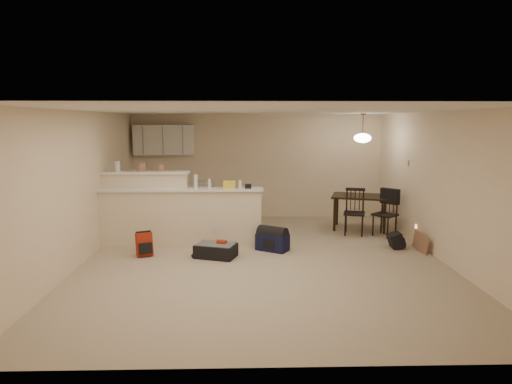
{
  "coord_description": "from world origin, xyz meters",
  "views": [
    {
      "loc": [
        -0.32,
        -7.54,
        2.32
      ],
      "look_at": [
        -0.1,
        0.7,
        1.05
      ],
      "focal_mm": 32.0,
      "sensor_mm": 36.0,
      "label": 1
    }
  ],
  "objects_px": {
    "pendant_lamp": "(362,138)",
    "dining_chair_near": "(354,212)",
    "suitcase": "(216,251)",
    "dining_chair_far": "(385,213)",
    "dining_table": "(360,200)",
    "navy_duffel": "(272,242)",
    "red_backpack": "(144,244)",
    "black_daypack": "(396,241)"
  },
  "relations": [
    {
      "from": "dining_chair_near",
      "to": "suitcase",
      "type": "height_order",
      "value": "dining_chair_near"
    },
    {
      "from": "pendant_lamp",
      "to": "navy_duffel",
      "type": "bearing_deg",
      "value": -141.09
    },
    {
      "from": "pendant_lamp",
      "to": "red_backpack",
      "type": "xyz_separation_m",
      "value": [
        -4.27,
        -1.9,
        -1.79
      ]
    },
    {
      "from": "dining_table",
      "to": "black_daypack",
      "type": "height_order",
      "value": "dining_table"
    },
    {
      "from": "red_backpack",
      "to": "navy_duffel",
      "type": "distance_m",
      "value": 2.28
    },
    {
      "from": "dining_chair_near",
      "to": "suitcase",
      "type": "relative_size",
      "value": 1.42
    },
    {
      "from": "suitcase",
      "to": "navy_duffel",
      "type": "distance_m",
      "value": 1.08
    },
    {
      "from": "suitcase",
      "to": "navy_duffel",
      "type": "xyz_separation_m",
      "value": [
        1.01,
        0.4,
        0.04
      ]
    },
    {
      "from": "navy_duffel",
      "to": "suitcase",
      "type": "bearing_deg",
      "value": -126.91
    },
    {
      "from": "pendant_lamp",
      "to": "navy_duffel",
      "type": "height_order",
      "value": "pendant_lamp"
    },
    {
      "from": "dining_table",
      "to": "red_backpack",
      "type": "distance_m",
      "value": 4.69
    },
    {
      "from": "dining_chair_far",
      "to": "red_backpack",
      "type": "bearing_deg",
      "value": -116.65
    },
    {
      "from": "dining_chair_far",
      "to": "dining_chair_near",
      "type": "bearing_deg",
      "value": -144.73
    },
    {
      "from": "pendant_lamp",
      "to": "dining_chair_near",
      "type": "relative_size",
      "value": 0.65
    },
    {
      "from": "suitcase",
      "to": "black_daypack",
      "type": "xyz_separation_m",
      "value": [
        3.31,
        0.49,
        0.02
      ]
    },
    {
      "from": "black_daypack",
      "to": "pendant_lamp",
      "type": "bearing_deg",
      "value": 12.91
    },
    {
      "from": "suitcase",
      "to": "dining_chair_far",
      "type": "bearing_deg",
      "value": 40.41
    },
    {
      "from": "suitcase",
      "to": "red_backpack",
      "type": "height_order",
      "value": "red_backpack"
    },
    {
      "from": "pendant_lamp",
      "to": "suitcase",
      "type": "height_order",
      "value": "pendant_lamp"
    },
    {
      "from": "navy_duffel",
      "to": "black_daypack",
      "type": "xyz_separation_m",
      "value": [
        2.3,
        0.1,
        -0.01
      ]
    },
    {
      "from": "black_daypack",
      "to": "dining_chair_far",
      "type": "bearing_deg",
      "value": -1.83
    },
    {
      "from": "dining_chair_near",
      "to": "red_backpack",
      "type": "xyz_separation_m",
      "value": [
        -4.02,
        -1.41,
        -0.27
      ]
    },
    {
      "from": "black_daypack",
      "to": "navy_duffel",
      "type": "bearing_deg",
      "value": 94.33
    },
    {
      "from": "dining_table",
      "to": "navy_duffel",
      "type": "bearing_deg",
      "value": -124.66
    },
    {
      "from": "dining_chair_far",
      "to": "suitcase",
      "type": "bearing_deg",
      "value": -109.59
    },
    {
      "from": "suitcase",
      "to": "red_backpack",
      "type": "bearing_deg",
      "value": -167.42
    },
    {
      "from": "dining_chair_far",
      "to": "navy_duffel",
      "type": "distance_m",
      "value": 2.58
    },
    {
      "from": "dining_table",
      "to": "dining_chair_far",
      "type": "relative_size",
      "value": 1.44
    },
    {
      "from": "navy_duffel",
      "to": "black_daypack",
      "type": "relative_size",
      "value": 1.78
    },
    {
      "from": "dining_table",
      "to": "pendant_lamp",
      "type": "relative_size",
      "value": 2.21
    },
    {
      "from": "dining_table",
      "to": "dining_chair_far",
      "type": "height_order",
      "value": "dining_chair_far"
    },
    {
      "from": "pendant_lamp",
      "to": "dining_chair_near",
      "type": "xyz_separation_m",
      "value": [
        -0.24,
        -0.49,
        -1.51
      ]
    },
    {
      "from": "dining_chair_near",
      "to": "navy_duffel",
      "type": "height_order",
      "value": "dining_chair_near"
    },
    {
      "from": "dining_chair_far",
      "to": "pendant_lamp",
      "type": "bearing_deg",
      "value": 167.57
    },
    {
      "from": "dining_chair_far",
      "to": "navy_duffel",
      "type": "height_order",
      "value": "dining_chair_far"
    },
    {
      "from": "pendant_lamp",
      "to": "suitcase",
      "type": "xyz_separation_m",
      "value": [
        -3.01,
        -2.01,
        -1.88
      ]
    },
    {
      "from": "dining_chair_near",
      "to": "black_daypack",
      "type": "height_order",
      "value": "dining_chair_near"
    },
    {
      "from": "dining_table",
      "to": "suitcase",
      "type": "relative_size",
      "value": 2.03
    },
    {
      "from": "navy_duffel",
      "to": "dining_chair_near",
      "type": "bearing_deg",
      "value": 64.22
    },
    {
      "from": "suitcase",
      "to": "black_daypack",
      "type": "height_order",
      "value": "black_daypack"
    },
    {
      "from": "pendant_lamp",
      "to": "dining_chair_near",
      "type": "height_order",
      "value": "pendant_lamp"
    },
    {
      "from": "navy_duffel",
      "to": "dining_table",
      "type": "bearing_deg",
      "value": 70.49
    }
  ]
}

